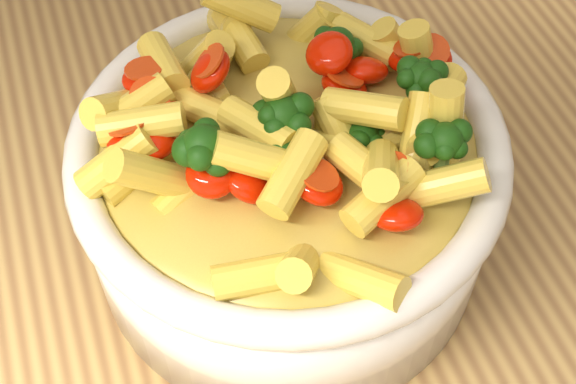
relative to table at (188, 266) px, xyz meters
name	(u,v)px	position (x,y,z in m)	size (l,w,h in m)	color
table	(188,266)	(0.00, 0.00, 0.00)	(1.20, 0.80, 0.90)	tan
serving_bowl	(288,191)	(0.06, -0.07, 0.15)	(0.24, 0.24, 0.10)	white
pasta_salad	(288,116)	(0.06, -0.07, 0.22)	(0.19, 0.19, 0.04)	#FDD350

